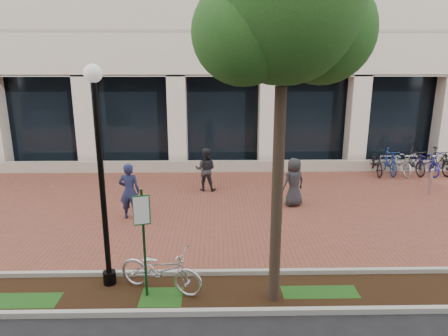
{
  "coord_description": "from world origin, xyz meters",
  "views": [
    {
      "loc": [
        -0.3,
        -12.73,
        4.72
      ],
      "look_at": [
        -0.06,
        -0.8,
        1.57
      ],
      "focal_mm": 32.0,
      "sensor_mm": 36.0,
      "label": 1
    }
  ],
  "objects_px": {
    "pedestrian_mid": "(205,169)",
    "street_tree": "(286,16)",
    "pedestrian_left": "(129,191)",
    "pedestrian_right": "(294,182)",
    "locked_bicycle": "(161,269)",
    "bollard": "(431,182)",
    "bike_rack_cluster": "(414,162)",
    "lamppost": "(101,168)",
    "parking_sign": "(143,230)"
  },
  "relations": [
    {
      "from": "pedestrian_mid",
      "to": "street_tree",
      "type": "bearing_deg",
      "value": 111.28
    },
    {
      "from": "pedestrian_left",
      "to": "pedestrian_right",
      "type": "distance_m",
      "value": 5.4
    },
    {
      "from": "locked_bicycle",
      "to": "bollard",
      "type": "height_order",
      "value": "bollard"
    },
    {
      "from": "locked_bicycle",
      "to": "bollard",
      "type": "bearing_deg",
      "value": -34.89
    },
    {
      "from": "locked_bicycle",
      "to": "pedestrian_left",
      "type": "height_order",
      "value": "pedestrian_left"
    },
    {
      "from": "pedestrian_left",
      "to": "bike_rack_cluster",
      "type": "bearing_deg",
      "value": -154.86
    },
    {
      "from": "pedestrian_mid",
      "to": "bike_rack_cluster",
      "type": "height_order",
      "value": "pedestrian_mid"
    },
    {
      "from": "locked_bicycle",
      "to": "bollard",
      "type": "xyz_separation_m",
      "value": [
        9.02,
        6.21,
        0.01
      ]
    },
    {
      "from": "street_tree",
      "to": "pedestrian_right",
      "type": "relative_size",
      "value": 4.25
    },
    {
      "from": "street_tree",
      "to": "bike_rack_cluster",
      "type": "height_order",
      "value": "street_tree"
    },
    {
      "from": "lamppost",
      "to": "pedestrian_right",
      "type": "bearing_deg",
      "value": 44.61
    },
    {
      "from": "parking_sign",
      "to": "pedestrian_left",
      "type": "height_order",
      "value": "parking_sign"
    },
    {
      "from": "lamppost",
      "to": "bike_rack_cluster",
      "type": "bearing_deg",
      "value": 38.77
    },
    {
      "from": "parking_sign",
      "to": "pedestrian_mid",
      "type": "bearing_deg",
      "value": 66.29
    },
    {
      "from": "pedestrian_right",
      "to": "street_tree",
      "type": "bearing_deg",
      "value": 50.03
    },
    {
      "from": "pedestrian_left",
      "to": "street_tree",
      "type": "bearing_deg",
      "value": 132.32
    },
    {
      "from": "street_tree",
      "to": "pedestrian_left",
      "type": "relative_size",
      "value": 3.99
    },
    {
      "from": "lamppost",
      "to": "pedestrian_mid",
      "type": "height_order",
      "value": "lamppost"
    },
    {
      "from": "parking_sign",
      "to": "pedestrian_left",
      "type": "relative_size",
      "value": 1.32
    },
    {
      "from": "parking_sign",
      "to": "pedestrian_left",
      "type": "xyz_separation_m",
      "value": [
        -1.22,
        4.37,
        -0.61
      ]
    },
    {
      "from": "locked_bicycle",
      "to": "parking_sign",
      "type": "bearing_deg",
      "value": 147.9
    },
    {
      "from": "street_tree",
      "to": "bollard",
      "type": "height_order",
      "value": "street_tree"
    },
    {
      "from": "lamppost",
      "to": "pedestrian_right",
      "type": "height_order",
      "value": "lamppost"
    },
    {
      "from": "pedestrian_mid",
      "to": "bike_rack_cluster",
      "type": "relative_size",
      "value": 0.39
    },
    {
      "from": "parking_sign",
      "to": "street_tree",
      "type": "xyz_separation_m",
      "value": [
        2.67,
        -0.14,
        4.0
      ]
    },
    {
      "from": "parking_sign",
      "to": "street_tree",
      "type": "height_order",
      "value": "street_tree"
    },
    {
      "from": "locked_bicycle",
      "to": "bike_rack_cluster",
      "type": "height_order",
      "value": "bike_rack_cluster"
    },
    {
      "from": "street_tree",
      "to": "locked_bicycle",
      "type": "relative_size",
      "value": 3.7
    },
    {
      "from": "street_tree",
      "to": "pedestrian_mid",
      "type": "xyz_separation_m",
      "value": [
        -1.62,
        7.29,
        -4.67
      ]
    },
    {
      "from": "parking_sign",
      "to": "bike_rack_cluster",
      "type": "height_order",
      "value": "parking_sign"
    },
    {
      "from": "lamppost",
      "to": "pedestrian_left",
      "type": "bearing_deg",
      "value": 94.87
    },
    {
      "from": "street_tree",
      "to": "locked_bicycle",
      "type": "distance_m",
      "value": 5.55
    },
    {
      "from": "parking_sign",
      "to": "bollard",
      "type": "bearing_deg",
      "value": 19.29
    },
    {
      "from": "pedestrian_right",
      "to": "bollard",
      "type": "xyz_separation_m",
      "value": [
        5.23,
        1.02,
        -0.32
      ]
    },
    {
      "from": "parking_sign",
      "to": "lamppost",
      "type": "xyz_separation_m",
      "value": [
        -0.89,
        0.5,
        1.15
      ]
    },
    {
      "from": "pedestrian_mid",
      "to": "pedestrian_right",
      "type": "relative_size",
      "value": 0.99
    },
    {
      "from": "street_tree",
      "to": "locked_bicycle",
      "type": "height_order",
      "value": "street_tree"
    },
    {
      "from": "bike_rack_cluster",
      "to": "pedestrian_left",
      "type": "bearing_deg",
      "value": -156.39
    },
    {
      "from": "locked_bicycle",
      "to": "pedestrian_mid",
      "type": "distance_m",
      "value": 6.99
    },
    {
      "from": "pedestrian_right",
      "to": "bike_rack_cluster",
      "type": "relative_size",
      "value": 0.39
    },
    {
      "from": "pedestrian_right",
      "to": "bike_rack_cluster",
      "type": "distance_m",
      "value": 7.18
    },
    {
      "from": "bollard",
      "to": "lamppost",
      "type": "bearing_deg",
      "value": -149.88
    },
    {
      "from": "parking_sign",
      "to": "locked_bicycle",
      "type": "distance_m",
      "value": 1.06
    },
    {
      "from": "pedestrian_right",
      "to": "locked_bicycle",
      "type": "bearing_deg",
      "value": 28.07
    },
    {
      "from": "locked_bicycle",
      "to": "pedestrian_mid",
      "type": "xyz_separation_m",
      "value": [
        0.77,
        6.94,
        0.32
      ]
    },
    {
      "from": "locked_bicycle",
      "to": "bike_rack_cluster",
      "type": "distance_m",
      "value": 13.38
    },
    {
      "from": "street_tree",
      "to": "pedestrian_right",
      "type": "xyz_separation_m",
      "value": [
        1.4,
        5.54,
        -4.67
      ]
    },
    {
      "from": "parking_sign",
      "to": "street_tree",
      "type": "relative_size",
      "value": 0.33
    },
    {
      "from": "pedestrian_left",
      "to": "lamppost",
      "type": "bearing_deg",
      "value": 96.38
    },
    {
      "from": "pedestrian_mid",
      "to": "bollard",
      "type": "height_order",
      "value": "pedestrian_mid"
    }
  ]
}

